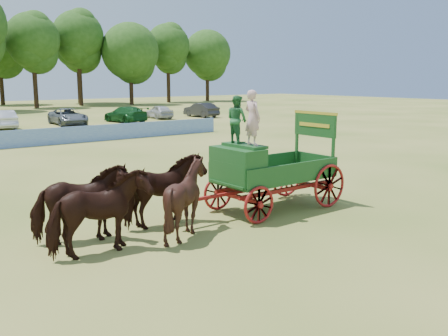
# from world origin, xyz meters

# --- Properties ---
(ground) EXTENTS (160.00, 160.00, 0.00)m
(ground) POSITION_xyz_m (0.00, 0.00, 0.00)
(ground) COLOR #A4934A
(ground) RESTS_ON ground
(horse_lead_left) EXTENTS (2.36, 1.08, 1.99)m
(horse_lead_left) POSITION_xyz_m (-6.22, -1.96, 1.00)
(horse_lead_left) COLOR black
(horse_lead_left) RESTS_ON ground
(horse_lead_right) EXTENTS (2.55, 1.62, 1.99)m
(horse_lead_right) POSITION_xyz_m (-6.22, -0.86, 1.00)
(horse_lead_right) COLOR black
(horse_lead_right) RESTS_ON ground
(horse_wheel_left) EXTENTS (2.04, 1.87, 2.00)m
(horse_wheel_left) POSITION_xyz_m (-3.82, -1.96, 1.00)
(horse_wheel_left) COLOR black
(horse_wheel_left) RESTS_ON ground
(horse_wheel_right) EXTENTS (2.43, 1.26, 1.99)m
(horse_wheel_right) POSITION_xyz_m (-3.82, -0.86, 1.00)
(horse_wheel_right) COLOR black
(horse_wheel_right) RESTS_ON ground
(farm_dray) EXTENTS (6.00, 2.00, 3.74)m
(farm_dray) POSITION_xyz_m (-0.85, -1.40, 1.59)
(farm_dray) COLOR maroon
(farm_dray) RESTS_ON ground
(sponsor_banner) EXTENTS (26.00, 0.08, 1.05)m
(sponsor_banner) POSITION_xyz_m (-1.00, 18.00, 0.53)
(sponsor_banner) COLOR #2052B1
(sponsor_banner) RESTS_ON ground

